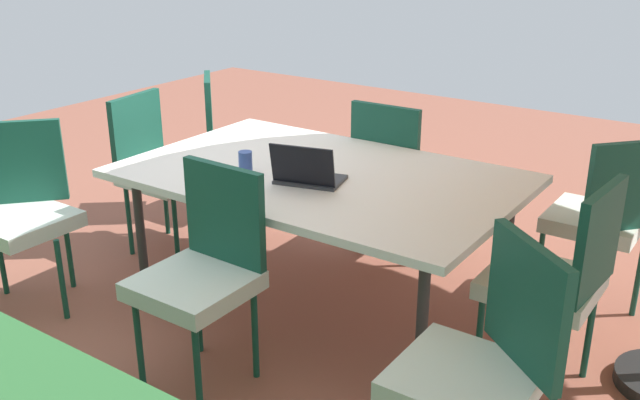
{
  "coord_description": "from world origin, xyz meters",
  "views": [
    {
      "loc": [
        -1.96,
        2.84,
        1.94
      ],
      "look_at": [
        0.0,
        0.0,
        0.61
      ],
      "focal_mm": 40.08,
      "sensor_mm": 36.0,
      "label": 1
    }
  ],
  "objects_px": {
    "laptop": "(308,175)",
    "chair_northwest": "(482,363)",
    "chair_northeast": "(23,207)",
    "chair_north": "(203,267)",
    "chair_west": "(557,275)",
    "chair_south": "(395,169)",
    "cup": "(245,163)",
    "chair_east": "(158,165)",
    "chair_southeast": "(232,136)",
    "dining_table": "(320,181)",
    "chair_southwest": "(604,214)"
  },
  "relations": [
    {
      "from": "chair_north",
      "to": "laptop",
      "type": "xyz_separation_m",
      "value": [
        -0.08,
        -0.66,
        0.25
      ]
    },
    {
      "from": "chair_west",
      "to": "cup",
      "type": "height_order",
      "value": "chair_west"
    },
    {
      "from": "chair_southwest",
      "to": "chair_northwest",
      "type": "bearing_deg",
      "value": 41.6
    },
    {
      "from": "chair_northwest",
      "to": "chair_southeast",
      "type": "height_order",
      "value": "same"
    },
    {
      "from": "chair_east",
      "to": "chair_northwest",
      "type": "relative_size",
      "value": 1.0
    },
    {
      "from": "chair_northeast",
      "to": "cup",
      "type": "bearing_deg",
      "value": -15.45
    },
    {
      "from": "chair_west",
      "to": "chair_southeast",
      "type": "xyz_separation_m",
      "value": [
        2.55,
        -0.83,
        0.0
      ]
    },
    {
      "from": "chair_northeast",
      "to": "chair_south",
      "type": "bearing_deg",
      "value": 4.31
    },
    {
      "from": "chair_north",
      "to": "chair_east",
      "type": "bearing_deg",
      "value": 145.26
    },
    {
      "from": "chair_northwest",
      "to": "chair_northeast",
      "type": "height_order",
      "value": "same"
    },
    {
      "from": "chair_west",
      "to": "chair_northeast",
      "type": "distance_m",
      "value": 2.69
    },
    {
      "from": "chair_east",
      "to": "chair_southeast",
      "type": "distance_m",
      "value": 0.75
    },
    {
      "from": "chair_north",
      "to": "cup",
      "type": "relative_size",
      "value": 8.39
    },
    {
      "from": "chair_northwest",
      "to": "laptop",
      "type": "xyz_separation_m",
      "value": [
        1.2,
        -0.66,
        0.25
      ]
    },
    {
      "from": "chair_east",
      "to": "cup",
      "type": "bearing_deg",
      "value": -113.79
    },
    {
      "from": "chair_east",
      "to": "chair_west",
      "type": "distance_m",
      "value": 2.49
    },
    {
      "from": "chair_west",
      "to": "chair_south",
      "type": "relative_size",
      "value": 1.0
    },
    {
      "from": "chair_west",
      "to": "chair_north",
      "type": "distance_m",
      "value": 1.51
    },
    {
      "from": "chair_east",
      "to": "chair_south",
      "type": "xyz_separation_m",
      "value": [
        -1.24,
        -0.76,
        0.0
      ]
    },
    {
      "from": "chair_west",
      "to": "chair_northwest",
      "type": "bearing_deg",
      "value": 3.99
    },
    {
      "from": "dining_table",
      "to": "laptop",
      "type": "xyz_separation_m",
      "value": [
        -0.05,
        0.17,
        0.09
      ]
    },
    {
      "from": "chair_northeast",
      "to": "chair_southwest",
      "type": "bearing_deg",
      "value": -14.55
    },
    {
      "from": "chair_northwest",
      "to": "chair_north",
      "type": "height_order",
      "value": "same"
    },
    {
      "from": "chair_east",
      "to": "chair_west",
      "type": "height_order",
      "value": "same"
    },
    {
      "from": "chair_northeast",
      "to": "chair_south",
      "type": "xyz_separation_m",
      "value": [
        -1.31,
        -1.66,
        0.0
      ]
    },
    {
      "from": "chair_northwest",
      "to": "chair_north",
      "type": "relative_size",
      "value": 1.0
    },
    {
      "from": "dining_table",
      "to": "chair_west",
      "type": "xyz_separation_m",
      "value": [
        -1.25,
        0.04,
        -0.16
      ]
    },
    {
      "from": "chair_south",
      "to": "cup",
      "type": "distance_m",
      "value": 1.11
    },
    {
      "from": "chair_east",
      "to": "chair_south",
      "type": "distance_m",
      "value": 1.46
    },
    {
      "from": "chair_northeast",
      "to": "chair_north",
      "type": "bearing_deg",
      "value": -46.46
    },
    {
      "from": "chair_north",
      "to": "chair_southeast",
      "type": "xyz_separation_m",
      "value": [
        1.27,
        -1.63,
        0.0
      ]
    },
    {
      "from": "chair_northwest",
      "to": "chair_southwest",
      "type": "relative_size",
      "value": 1.0
    },
    {
      "from": "chair_southwest",
      "to": "chair_north",
      "type": "xyz_separation_m",
      "value": [
        1.27,
        1.62,
        0.0
      ]
    },
    {
      "from": "chair_west",
      "to": "chair_southeast",
      "type": "height_order",
      "value": "same"
    },
    {
      "from": "chair_northwest",
      "to": "laptop",
      "type": "height_order",
      "value": "chair_northwest"
    },
    {
      "from": "chair_east",
      "to": "chair_northwest",
      "type": "height_order",
      "value": "same"
    },
    {
      "from": "chair_west",
      "to": "laptop",
      "type": "relative_size",
      "value": 2.64
    },
    {
      "from": "laptop",
      "to": "chair_northwest",
      "type": "bearing_deg",
      "value": 136.55
    },
    {
      "from": "chair_southwest",
      "to": "laptop",
      "type": "height_order",
      "value": "chair_southwest"
    },
    {
      "from": "chair_north",
      "to": "laptop",
      "type": "bearing_deg",
      "value": 84.17
    },
    {
      "from": "chair_northeast",
      "to": "chair_northwest",
      "type": "bearing_deg",
      "value": -46.86
    },
    {
      "from": "chair_northeast",
      "to": "chair_southeast",
      "type": "distance_m",
      "value": 1.65
    },
    {
      "from": "chair_east",
      "to": "chair_southeast",
      "type": "bearing_deg",
      "value": -3.23
    },
    {
      "from": "chair_southeast",
      "to": "chair_west",
      "type": "bearing_deg",
      "value": -151.07
    },
    {
      "from": "chair_southeast",
      "to": "cup",
      "type": "height_order",
      "value": "chair_southeast"
    },
    {
      "from": "chair_southeast",
      "to": "laptop",
      "type": "distance_m",
      "value": 1.68
    },
    {
      "from": "chair_northwest",
      "to": "chair_northeast",
      "type": "relative_size",
      "value": 1.0
    },
    {
      "from": "dining_table",
      "to": "chair_east",
      "type": "bearing_deg",
      "value": -1.81
    },
    {
      "from": "chair_east",
      "to": "chair_west",
      "type": "relative_size",
      "value": 1.0
    },
    {
      "from": "laptop",
      "to": "chair_southeast",
      "type": "bearing_deg",
      "value": -50.09
    }
  ]
}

